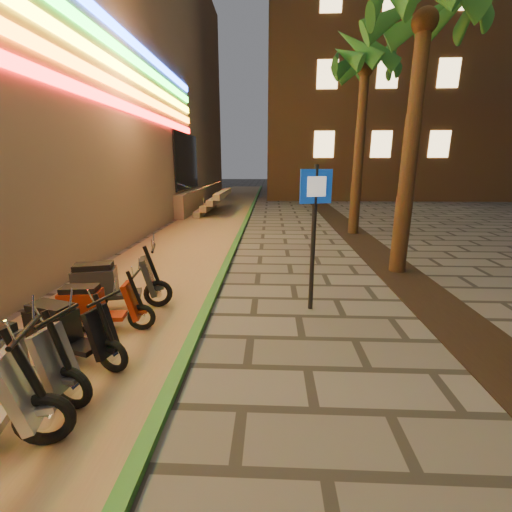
{
  "coord_description": "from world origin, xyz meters",
  "views": [
    {
      "loc": [
        0.31,
        -1.65,
        2.73
      ],
      "look_at": [
        0.06,
        3.94,
        1.2
      ],
      "focal_mm": 24.0,
      "sensor_mm": 36.0,
      "label": 1
    }
  ],
  "objects_px": {
    "pedestrian_sign": "(314,219)",
    "scooter_7": "(67,331)",
    "scooter_6": "(7,360)",
    "scooter_9": "(111,284)",
    "scooter_8": "(96,306)"
  },
  "relations": [
    {
      "from": "scooter_7",
      "to": "scooter_9",
      "type": "distance_m",
      "value": 1.76
    },
    {
      "from": "scooter_7",
      "to": "scooter_9",
      "type": "bearing_deg",
      "value": 112.06
    },
    {
      "from": "scooter_6",
      "to": "scooter_7",
      "type": "bearing_deg",
      "value": 82.94
    },
    {
      "from": "pedestrian_sign",
      "to": "scooter_9",
      "type": "height_order",
      "value": "pedestrian_sign"
    },
    {
      "from": "scooter_8",
      "to": "scooter_9",
      "type": "bearing_deg",
      "value": 92.35
    },
    {
      "from": "scooter_6",
      "to": "scooter_8",
      "type": "height_order",
      "value": "scooter_6"
    },
    {
      "from": "scooter_6",
      "to": "scooter_7",
      "type": "distance_m",
      "value": 0.83
    },
    {
      "from": "pedestrian_sign",
      "to": "scooter_7",
      "type": "height_order",
      "value": "pedestrian_sign"
    },
    {
      "from": "pedestrian_sign",
      "to": "scooter_9",
      "type": "distance_m",
      "value": 3.97
    },
    {
      "from": "scooter_9",
      "to": "scooter_8",
      "type": "bearing_deg",
      "value": -96.05
    },
    {
      "from": "scooter_8",
      "to": "scooter_9",
      "type": "distance_m",
      "value": 0.85
    },
    {
      "from": "pedestrian_sign",
      "to": "scooter_6",
      "type": "xyz_separation_m",
      "value": [
        -3.83,
        -2.8,
        -1.23
      ]
    },
    {
      "from": "scooter_8",
      "to": "scooter_9",
      "type": "height_order",
      "value": "scooter_9"
    },
    {
      "from": "pedestrian_sign",
      "to": "scooter_8",
      "type": "relative_size",
      "value": 1.81
    },
    {
      "from": "scooter_9",
      "to": "pedestrian_sign",
      "type": "bearing_deg",
      "value": -11.25
    }
  ]
}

